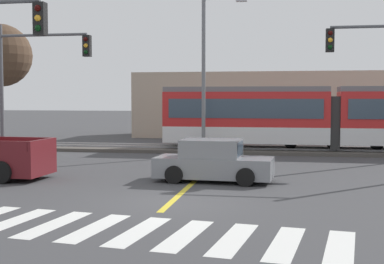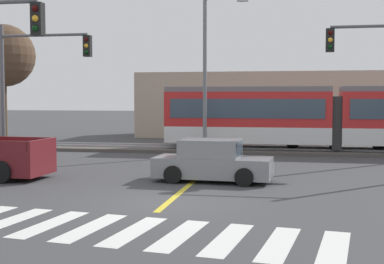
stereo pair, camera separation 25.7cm
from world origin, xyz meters
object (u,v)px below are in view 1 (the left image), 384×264
bare_tree_far_west (0,56)px  sedan_crossing (213,162)px  traffic_light_mid_left (31,73)px  street_lamp_west (0,58)px  street_lamp_centre (208,64)px  light_rail_tram (334,115)px

bare_tree_far_west → sedan_crossing: bearing=-41.7°
traffic_light_mid_left → bare_tree_far_west: (-8.49, 12.32, 1.78)m
street_lamp_west → street_lamp_centre: (11.23, 0.66, -0.43)m
light_rail_tram → street_lamp_west: 18.32m
light_rail_tram → traffic_light_mid_left: (-13.47, -8.17, 2.05)m
street_lamp_west → bare_tree_far_west: size_ratio=1.13×
traffic_light_mid_left → street_lamp_west: bearing=131.0°
street_lamp_west → bare_tree_far_west: street_lamp_west is taller
light_rail_tram → street_lamp_centre: 7.51m
traffic_light_mid_left → street_lamp_centre: size_ratio=0.75×
street_lamp_west → bare_tree_far_west: (-4.20, 7.38, 0.74)m
sedan_crossing → street_lamp_centre: 9.37m
light_rail_tram → sedan_crossing: 12.11m
traffic_light_mid_left → sedan_crossing: bearing=-18.1°
street_lamp_west → bare_tree_far_west: 8.53m
light_rail_tram → street_lamp_centre: (-6.53, -2.57, 2.67)m
traffic_light_mid_left → street_lamp_west: street_lamp_west is taller
light_rail_tram → street_lamp_centre: bearing=-158.5°
light_rail_tram → street_lamp_west: street_lamp_west is taller
traffic_light_mid_left → street_lamp_west: (-4.29, 4.94, 1.04)m
street_lamp_west → street_lamp_centre: 11.26m
light_rail_tram → street_lamp_west: bearing=-169.7°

